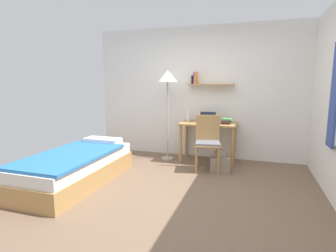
# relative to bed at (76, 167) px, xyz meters

# --- Properties ---
(ground_plane) EXTENTS (5.28, 5.28, 0.00)m
(ground_plane) POSITION_rel_bed_xyz_m (1.49, 0.05, -0.24)
(ground_plane) COLOR brown
(wall_back) EXTENTS (4.40, 0.27, 2.60)m
(wall_back) POSITION_rel_bed_xyz_m (1.49, 2.08, 1.06)
(wall_back) COLOR white
(wall_back) RESTS_ON ground_plane
(bed) EXTENTS (0.92, 1.98, 0.54)m
(bed) POSITION_rel_bed_xyz_m (0.00, 0.00, 0.00)
(bed) COLOR #B2844C
(bed) RESTS_ON ground_plane
(desk) EXTENTS (1.06, 0.56, 0.75)m
(desk) POSITION_rel_bed_xyz_m (1.70, 1.75, 0.37)
(desk) COLOR #B2844C
(desk) RESTS_ON ground_plane
(desk_chair) EXTENTS (0.51, 0.49, 0.94)m
(desk_chair) POSITION_rel_bed_xyz_m (1.77, 1.26, 0.28)
(desk_chair) COLOR #B2844C
(desk_chair) RESTS_ON ground_plane
(standing_lamp) EXTENTS (0.38, 0.38, 1.74)m
(standing_lamp) POSITION_rel_bed_xyz_m (0.92, 1.65, 1.29)
(standing_lamp) COLOR #B2A893
(standing_lamp) RESTS_ON ground_plane
(laptop) EXTENTS (0.31, 0.21, 0.20)m
(laptop) POSITION_rel_bed_xyz_m (1.67, 1.79, 0.56)
(laptop) COLOR black
(laptop) RESTS_ON desk
(water_bottle) EXTENTS (0.07, 0.07, 0.24)m
(water_bottle) POSITION_rel_bed_xyz_m (1.28, 1.83, 0.63)
(water_bottle) COLOR silver
(water_bottle) RESTS_ON desk
(book_stack) EXTENTS (0.19, 0.24, 0.10)m
(book_stack) POSITION_rel_bed_xyz_m (2.04, 1.77, 0.56)
(book_stack) COLOR #333338
(book_stack) RESTS_ON desk
(handbag) EXTENTS (0.33, 0.12, 0.43)m
(handbag) POSITION_rel_bed_xyz_m (2.02, 1.13, -0.10)
(handbag) COLOR gray
(handbag) RESTS_ON ground_plane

